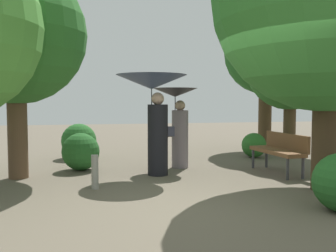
{
  "coord_description": "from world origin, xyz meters",
  "views": [
    {
      "loc": [
        -1.82,
        -5.15,
        1.5
      ],
      "look_at": [
        0.0,
        2.76,
        0.97
      ],
      "focal_mm": 39.89,
      "sensor_mm": 36.0,
      "label": 1
    }
  ],
  "objects_px": {
    "person_left": "(154,99)",
    "path_marker_post": "(95,172)",
    "tree_near_left": "(15,21)",
    "tree_far_back": "(266,44)",
    "park_bench": "(280,149)",
    "person_right": "(178,115)",
    "tree_near_right": "(291,58)"
  },
  "relations": [
    {
      "from": "tree_near_right",
      "to": "tree_far_back",
      "type": "bearing_deg",
      "value": 88.9
    },
    {
      "from": "tree_far_back",
      "to": "tree_near_left",
      "type": "bearing_deg",
      "value": -156.86
    },
    {
      "from": "person_left",
      "to": "tree_near_left",
      "type": "xyz_separation_m",
      "value": [
        -2.64,
        0.3,
        1.49
      ]
    },
    {
      "from": "person_left",
      "to": "path_marker_post",
      "type": "xyz_separation_m",
      "value": [
        -1.21,
        -0.98,
        -1.25
      ]
    },
    {
      "from": "person_right",
      "to": "path_marker_post",
      "type": "xyz_separation_m",
      "value": [
        -1.89,
        -1.69,
        -0.91
      ]
    },
    {
      "from": "person_right",
      "to": "tree_far_back",
      "type": "distance_m",
      "value": 4.72
    },
    {
      "from": "park_bench",
      "to": "tree_near_right",
      "type": "bearing_deg",
      "value": 142.01
    },
    {
      "from": "person_left",
      "to": "park_bench",
      "type": "distance_m",
      "value": 2.84
    },
    {
      "from": "person_left",
      "to": "tree_far_back",
      "type": "distance_m",
      "value": 5.49
    },
    {
      "from": "tree_far_back",
      "to": "park_bench",
      "type": "bearing_deg",
      "value": -112.89
    },
    {
      "from": "person_right",
      "to": "tree_near_left",
      "type": "xyz_separation_m",
      "value": [
        -3.33,
        -0.41,
        1.83
      ]
    },
    {
      "from": "person_left",
      "to": "park_bench",
      "type": "relative_size",
      "value": 1.34
    },
    {
      "from": "person_left",
      "to": "tree_near_left",
      "type": "bearing_deg",
      "value": 89.96
    },
    {
      "from": "person_right",
      "to": "tree_near_left",
      "type": "distance_m",
      "value": 3.82
    },
    {
      "from": "tree_near_left",
      "to": "park_bench",
      "type": "bearing_deg",
      "value": -7.31
    },
    {
      "from": "tree_near_left",
      "to": "person_left",
      "type": "bearing_deg",
      "value": -6.47
    },
    {
      "from": "tree_near_right",
      "to": "tree_far_back",
      "type": "distance_m",
      "value": 1.58
    },
    {
      "from": "person_left",
      "to": "tree_far_back",
      "type": "bearing_deg",
      "value": -45.86
    },
    {
      "from": "park_bench",
      "to": "tree_far_back",
      "type": "height_order",
      "value": "tree_far_back"
    },
    {
      "from": "tree_far_back",
      "to": "person_left",
      "type": "bearing_deg",
      "value": -142.28
    },
    {
      "from": "person_left",
      "to": "path_marker_post",
      "type": "distance_m",
      "value": 2.0
    },
    {
      "from": "person_right",
      "to": "park_bench",
      "type": "xyz_separation_m",
      "value": [
        1.94,
        -1.09,
        -0.69
      ]
    },
    {
      "from": "tree_near_left",
      "to": "tree_near_right",
      "type": "bearing_deg",
      "value": 11.95
    },
    {
      "from": "tree_near_left",
      "to": "tree_far_back",
      "type": "height_order",
      "value": "tree_far_back"
    },
    {
      "from": "tree_far_back",
      "to": "person_right",
      "type": "bearing_deg",
      "value": -144.25
    },
    {
      "from": "person_right",
      "to": "tree_near_left",
      "type": "bearing_deg",
      "value": 103.51
    },
    {
      "from": "park_bench",
      "to": "path_marker_post",
      "type": "relative_size",
      "value": 2.59
    },
    {
      "from": "person_right",
      "to": "park_bench",
      "type": "distance_m",
      "value": 2.33
    },
    {
      "from": "tree_near_right",
      "to": "person_left",
      "type": "bearing_deg",
      "value": -157.16
    },
    {
      "from": "person_left",
      "to": "person_right",
      "type": "height_order",
      "value": "person_left"
    },
    {
      "from": "person_right",
      "to": "tree_far_back",
      "type": "relative_size",
      "value": 0.37
    },
    {
      "from": "tree_near_right",
      "to": "tree_far_back",
      "type": "relative_size",
      "value": 0.85
    }
  ]
}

